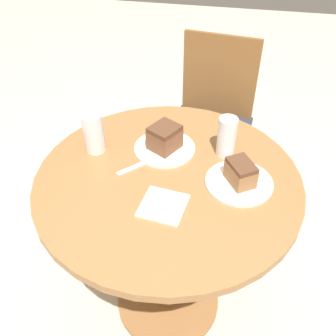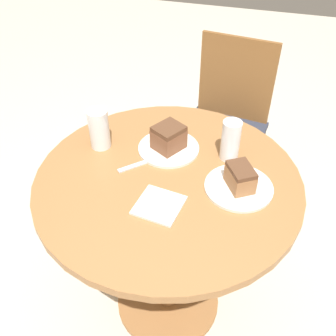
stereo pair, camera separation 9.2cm
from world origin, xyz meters
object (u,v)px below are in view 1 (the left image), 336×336
Objects in this scene: cake_slice_far at (241,173)px; plate_far at (239,183)px; chair at (210,123)px; glass_water at (226,139)px; plate_near at (165,148)px; cake_slice_near at (165,137)px; glass_lemonade at (94,135)px.

plate_far is at bearing 0.00° from cake_slice_far.
chair reaches higher than plate_far.
chair is at bearing 101.55° from plate_far.
plate_far is at bearing -68.67° from glass_water.
plate_far is (0.27, -0.13, 0.00)m from plate_near.
plate_far is 0.04m from cake_slice_far.
cake_slice_far is (0.15, -0.76, 0.34)m from chair.
plate_near is 0.30m from plate_far.
plate_far is at bearing -71.01° from chair.
cake_slice_far is at bearing -68.67° from glass_water.
cake_slice_near is 1.10× the size of cake_slice_far.
plate_far is at bearing -25.85° from plate_near.
glass_water is (0.21, 0.02, 0.06)m from plate_near.
plate_near is 1.00× the size of plate_far.
plate_near is 1.83× the size of cake_slice_far.
cake_slice_near is (0.00, 0.00, 0.05)m from plate_near.
cake_slice_near is 0.25m from glass_lemonade.
plate_near is 0.25m from glass_lemonade.
glass_lemonade is at bearing -168.93° from cake_slice_near.
chair reaches higher than cake_slice_far.
chair is 0.83m from plate_far.
glass_lemonade is at bearing 170.65° from plate_far.
glass_water is at bearing 4.50° from plate_near.
cake_slice_far reaches higher than plate_near.
chair is 7.51× the size of cake_slice_far.
glass_lemonade is (-0.24, -0.05, 0.06)m from plate_near.
cake_slice_far is at bearing -71.01° from chair.
cake_slice_far is (0.27, -0.13, 0.04)m from plate_near.
chair is 0.71m from glass_water.
chair is 4.08× the size of plate_far.
plate_near is 0.31m from cake_slice_far.
plate_far is 0.31m from cake_slice_near.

